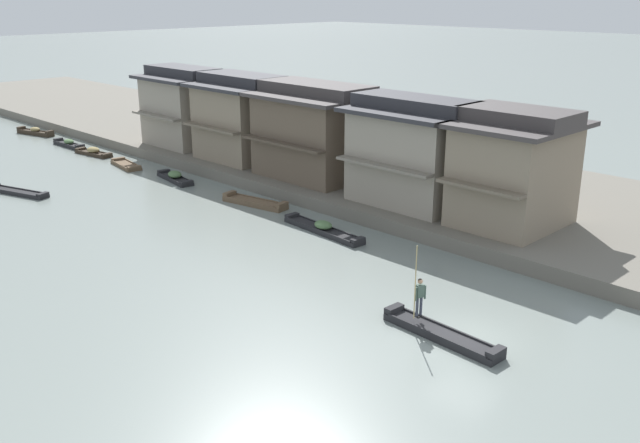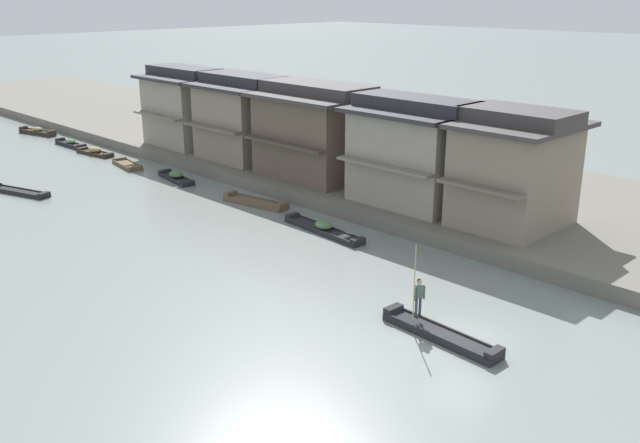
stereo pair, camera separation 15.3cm
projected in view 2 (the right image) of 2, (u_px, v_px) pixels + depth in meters
The scene contains 17 objects.
ground_plane at pixel (466, 339), 26.61m from camera, with size 400.00×400.00×0.00m, color gray.
riverbank_right at pixel (272, 146), 57.54m from camera, with size 18.00×110.00×0.79m, color #6B665B.
boat_foreground_poled at pixel (440, 335), 26.57m from camera, with size 1.15×5.22×0.50m.
boatman_person at pixel (419, 293), 26.93m from camera, with size 0.56×0.33×3.04m.
boat_moored_nearest at pixel (176, 177), 48.64m from camera, with size 1.59×4.20×0.68m.
boat_moored_second at pixel (256, 202), 43.10m from camera, with size 1.81×4.62×0.51m.
boat_moored_third at pixel (128, 165), 52.53m from camera, with size 1.68×3.77×0.37m.
boat_moored_far at pixel (19, 192), 45.50m from camera, with size 2.31×4.86×0.37m.
boat_midriver_drifting at pixel (324, 229), 38.17m from camera, with size 1.33×5.88×0.67m.
boat_midriver_upstream at pixel (71, 144), 59.22m from camera, with size 0.91×4.16×0.65m.
boat_upstream_distant at pixel (37, 132), 64.15m from camera, with size 1.83×4.34×0.70m.
boat_crossing_west at pixel (95, 152), 56.23m from camera, with size 1.46×3.88×0.66m.
house_waterfront_nearest at pixel (514, 169), 36.19m from camera, with size 6.77×5.67×6.14m.
house_waterfront_second at pixel (414, 152), 40.08m from camera, with size 5.80×7.37×6.14m.
house_waterfront_tall at pixel (317, 131), 45.95m from camera, with size 6.53×7.98×6.14m.
house_waterfront_narrow at pixel (244, 117), 50.90m from camera, with size 6.19×6.76×6.14m.
house_waterfront_far at pixel (186, 107), 55.57m from camera, with size 5.79×6.75×6.14m.
Camera 2 is at (-20.68, -13.12, 12.60)m, focal length 39.28 mm.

